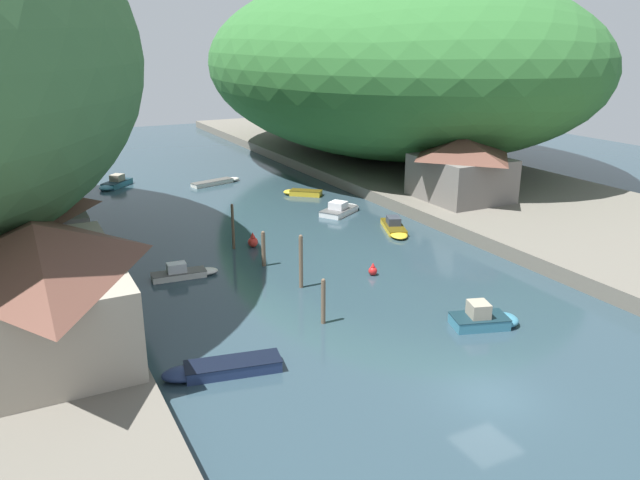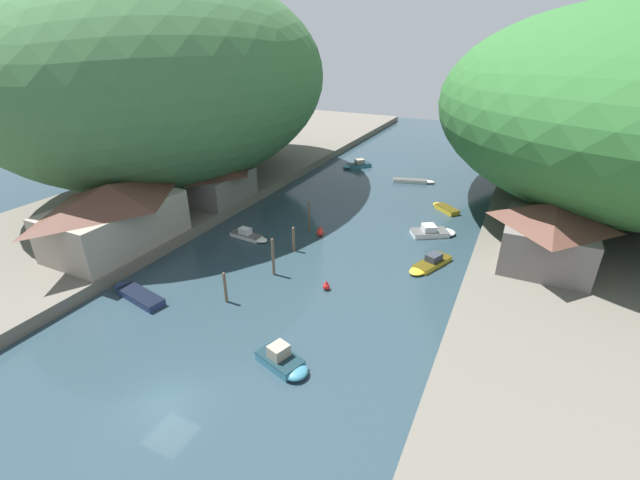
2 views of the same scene
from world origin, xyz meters
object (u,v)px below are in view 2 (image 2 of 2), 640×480
at_px(boat_red_skiff, 429,264).
at_px(channel_buoy_far, 320,232).
at_px(person_on_quay, 119,250).
at_px(boat_navy_launch, 136,294).
at_px(right_bank_cottage, 549,233).
at_px(boat_small_dinghy, 415,181).
at_px(boat_far_right_bank, 249,236).
at_px(boat_white_cruiser, 444,208).
at_px(boat_moored_right, 434,232).
at_px(waterfront_building, 114,214).
at_px(person_by_boathouse, 95,256).
at_px(boat_open_rowboat, 284,361).
at_px(boat_mid_channel, 356,165).
at_px(channel_buoy_near, 326,286).
at_px(boathouse_shed, 219,180).

xyz_separation_m(boat_red_skiff, channel_buoy_far, (-11.70, 1.57, 0.13)).
bearing_deg(person_on_quay, boat_navy_launch, -119.25).
bearing_deg(right_bank_cottage, boat_navy_launch, -147.93).
bearing_deg(boat_navy_launch, boat_small_dinghy, -7.34).
height_order(boat_far_right_bank, boat_white_cruiser, boat_far_right_bank).
distance_m(boat_moored_right, channel_buoy_far, 11.84).
bearing_deg(boat_red_skiff, boat_white_cruiser, -61.73).
relative_size(waterfront_building, person_by_boathouse, 7.45).
bearing_deg(boat_small_dinghy, boat_open_rowboat, -13.07).
bearing_deg(boat_small_dinghy, person_on_quay, -41.42).
relative_size(boat_small_dinghy, boat_red_skiff, 1.11).
bearing_deg(boat_mid_channel, channel_buoy_far, 145.89).
distance_m(boat_navy_launch, boat_mid_channel, 41.78).
relative_size(boat_far_right_bank, boat_red_skiff, 0.83).
bearing_deg(boat_open_rowboat, right_bank_cottage, 162.30).
xyz_separation_m(boat_mid_channel, boat_small_dinghy, (10.17, -3.42, -0.16)).
bearing_deg(boat_red_skiff, boat_navy_launch, 59.46).
xyz_separation_m(boat_navy_launch, boat_moored_right, (18.78, 22.07, 0.07)).
distance_m(boat_open_rowboat, channel_buoy_near, 9.47).
height_order(right_bank_cottage, person_by_boathouse, right_bank_cottage).
xyz_separation_m(boat_white_cruiser, channel_buoy_far, (-10.17, -12.90, 0.18)).
distance_m(boat_white_cruiser, channel_buoy_far, 16.43).
bearing_deg(boat_navy_launch, waterfront_building, 66.09).
relative_size(boat_navy_launch, boat_mid_channel, 1.31).
height_order(waterfront_building, person_by_boathouse, waterfront_building).
height_order(boathouse_shed, person_on_quay, boathouse_shed).
relative_size(right_bank_cottage, boat_far_right_bank, 1.86).
relative_size(right_bank_cottage, boat_navy_launch, 1.44).
distance_m(boat_mid_channel, boat_small_dinghy, 10.73).
relative_size(boathouse_shed, channel_buoy_near, 9.75).
bearing_deg(boathouse_shed, right_bank_cottage, -1.13).
height_order(boathouse_shed, boat_white_cruiser, boathouse_shed).
bearing_deg(waterfront_building, boat_navy_launch, -34.75).
distance_m(boat_small_dinghy, channel_buoy_far, 22.02).
relative_size(waterfront_building, boat_mid_channel, 2.87).
bearing_deg(boat_white_cruiser, boathouse_shed, 154.46).
distance_m(boat_mid_channel, channel_buoy_near, 35.75).
xyz_separation_m(boat_mid_channel, boat_open_rowboat, (12.21, -43.45, 0.05)).
xyz_separation_m(boat_white_cruiser, person_on_quay, (-22.79, -27.02, 1.78)).
distance_m(boat_navy_launch, boat_red_skiff, 25.03).
relative_size(boat_small_dinghy, person_by_boathouse, 3.51).
bearing_deg(boathouse_shed, boat_mid_channel, 69.99).
bearing_deg(waterfront_building, boat_red_skiff, 21.22).
xyz_separation_m(boat_red_skiff, person_by_boathouse, (-25.21, -14.24, 1.72)).
distance_m(boat_moored_right, person_on_quay, 30.33).
distance_m(channel_buoy_near, person_on_quay, 18.37).
xyz_separation_m(waterfront_building, boat_open_rowboat, (21.46, -6.48, -3.70)).
bearing_deg(boat_navy_launch, boat_moored_right, -29.55).
bearing_deg(waterfront_building, channel_buoy_near, 8.17).
distance_m(boat_navy_launch, channel_buoy_far, 18.63).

